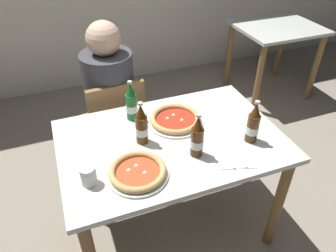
% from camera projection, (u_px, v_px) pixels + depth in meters
% --- Properties ---
extents(ground_plane, '(8.00, 8.00, 0.00)m').
position_uv_depth(ground_plane, '(171.00, 224.00, 2.18)').
color(ground_plane, gray).
extents(dining_table_main, '(1.20, 0.80, 0.75)m').
position_uv_depth(dining_table_main, '(171.00, 154.00, 1.80)').
color(dining_table_main, silver).
rests_on(dining_table_main, ground_plane).
extents(chair_behind_table, '(0.42, 0.42, 0.85)m').
position_uv_depth(chair_behind_table, '(116.00, 124.00, 2.30)').
color(chair_behind_table, olive).
rests_on(chair_behind_table, ground_plane).
extents(diner_seated, '(0.34, 0.34, 1.21)m').
position_uv_depth(diner_seated, '(112.00, 108.00, 2.27)').
color(diner_seated, '#2D3342').
rests_on(diner_seated, ground_plane).
extents(dining_table_background, '(0.80, 0.70, 0.75)m').
position_uv_depth(dining_table_background, '(275.00, 41.00, 3.26)').
color(dining_table_background, silver).
rests_on(dining_table_background, ground_plane).
extents(pizza_margherita_near, '(0.32, 0.32, 0.04)m').
position_uv_depth(pizza_margherita_near, '(175.00, 119.00, 1.84)').
color(pizza_margherita_near, white).
rests_on(pizza_margherita_near, dining_table_main).
extents(pizza_marinara_far, '(0.30, 0.30, 0.04)m').
position_uv_depth(pizza_marinara_far, '(138.00, 172.00, 1.50)').
color(pizza_marinara_far, white).
rests_on(pizza_marinara_far, dining_table_main).
extents(beer_bottle_left, '(0.07, 0.07, 0.25)m').
position_uv_depth(beer_bottle_left, '(131.00, 103.00, 1.82)').
color(beer_bottle_left, '#196B2D').
rests_on(beer_bottle_left, dining_table_main).
extents(beer_bottle_center, '(0.07, 0.07, 0.25)m').
position_uv_depth(beer_bottle_center, '(142.00, 126.00, 1.65)').
color(beer_bottle_center, '#512D0F').
rests_on(beer_bottle_center, dining_table_main).
extents(beer_bottle_right, '(0.07, 0.07, 0.25)m').
position_uv_depth(beer_bottle_right, '(253.00, 125.00, 1.66)').
color(beer_bottle_right, '#512D0F').
rests_on(beer_bottle_right, dining_table_main).
extents(beer_bottle_extra, '(0.07, 0.07, 0.25)m').
position_uv_depth(beer_bottle_extra, '(197.00, 138.00, 1.57)').
color(beer_bottle_extra, '#512D0F').
rests_on(beer_bottle_extra, dining_table_main).
extents(napkin_with_cutlery, '(0.23, 0.23, 0.01)m').
position_uv_depth(napkin_with_cutlery, '(236.00, 156.00, 1.62)').
color(napkin_with_cutlery, white).
rests_on(napkin_with_cutlery, dining_table_main).
extents(paper_cup, '(0.07, 0.07, 0.09)m').
position_uv_depth(paper_cup, '(88.00, 175.00, 1.44)').
color(paper_cup, white).
rests_on(paper_cup, dining_table_main).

